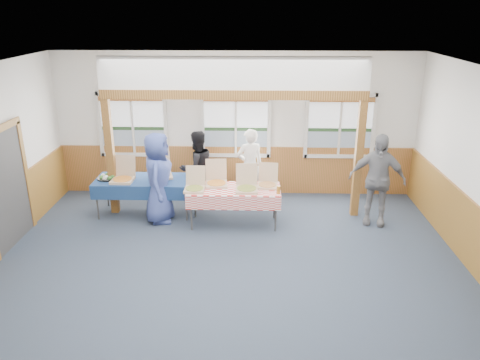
{
  "coord_description": "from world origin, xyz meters",
  "views": [
    {
      "loc": [
        0.39,
        -6.66,
        4.08
      ],
      "look_at": [
        0.17,
        1.0,
        1.22
      ],
      "focal_mm": 35.0,
      "sensor_mm": 36.0,
      "label": 1
    }
  ],
  "objects_px": {
    "table_left": "(144,181)",
    "woman_black": "(197,168)",
    "man_blue": "(158,178)",
    "woman_white": "(250,165)",
    "person_grey": "(377,180)",
    "table_right": "(234,191)"
  },
  "relations": [
    {
      "from": "table_left",
      "to": "table_right",
      "type": "xyz_separation_m",
      "value": [
        1.86,
        -0.47,
        -0.0
      ]
    },
    {
      "from": "woman_black",
      "to": "person_grey",
      "type": "distance_m",
      "value": 3.72
    },
    {
      "from": "table_left",
      "to": "woman_black",
      "type": "bearing_deg",
      "value": 39.29
    },
    {
      "from": "table_right",
      "to": "man_blue",
      "type": "relative_size",
      "value": 1.07
    },
    {
      "from": "table_right",
      "to": "person_grey",
      "type": "distance_m",
      "value": 2.79
    },
    {
      "from": "person_grey",
      "to": "table_right",
      "type": "bearing_deg",
      "value": -162.34
    },
    {
      "from": "table_right",
      "to": "woman_white",
      "type": "relative_size",
      "value": 1.2
    },
    {
      "from": "woman_black",
      "to": "person_grey",
      "type": "xyz_separation_m",
      "value": [
        3.61,
        -0.89,
        0.1
      ]
    },
    {
      "from": "woman_white",
      "to": "woman_black",
      "type": "distance_m",
      "value": 1.15
    },
    {
      "from": "table_left",
      "to": "person_grey",
      "type": "relative_size",
      "value": 1.15
    },
    {
      "from": "table_right",
      "to": "woman_black",
      "type": "height_order",
      "value": "woman_black"
    },
    {
      "from": "person_grey",
      "to": "woman_black",
      "type": "bearing_deg",
      "value": -179.02
    },
    {
      "from": "table_right",
      "to": "woman_white",
      "type": "distance_m",
      "value": 1.29
    },
    {
      "from": "table_left",
      "to": "woman_white",
      "type": "distance_m",
      "value": 2.3
    },
    {
      "from": "table_right",
      "to": "man_blue",
      "type": "distance_m",
      "value": 1.51
    },
    {
      "from": "man_blue",
      "to": "woman_black",
      "type": "bearing_deg",
      "value": -36.67
    },
    {
      "from": "woman_black",
      "to": "person_grey",
      "type": "relative_size",
      "value": 0.89
    },
    {
      "from": "person_grey",
      "to": "man_blue",
      "type": "bearing_deg",
      "value": -164.98
    },
    {
      "from": "man_blue",
      "to": "woman_white",
      "type": "bearing_deg",
      "value": -58.62
    },
    {
      "from": "woman_white",
      "to": "woman_black",
      "type": "relative_size",
      "value": 1.0
    },
    {
      "from": "woman_black",
      "to": "man_blue",
      "type": "relative_size",
      "value": 0.89
    },
    {
      "from": "woman_white",
      "to": "woman_black",
      "type": "bearing_deg",
      "value": -7.54
    }
  ]
}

